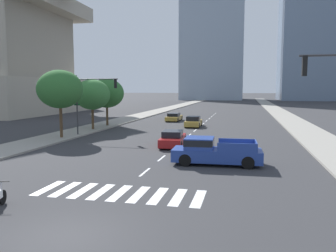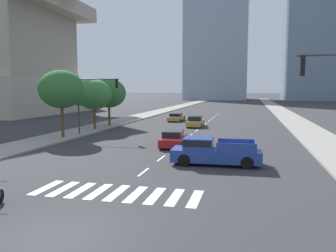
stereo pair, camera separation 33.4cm
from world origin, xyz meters
name	(u,v)px [view 2 (the right image)]	position (x,y,z in m)	size (l,w,h in m)	color
ground_plane	(59,238)	(0.00, 0.00, 0.00)	(800.00, 800.00, 0.00)	#333335
sidewalk_east	(309,132)	(12.21, 30.00, 0.07)	(4.00, 260.00, 0.15)	gray
sidewalk_west	(102,126)	(-12.21, 30.00, 0.07)	(4.00, 260.00, 0.15)	gray
crosswalk_near	(117,193)	(0.00, 4.83, 0.00)	(7.65, 2.45, 0.01)	silver
lane_divider_center	(201,127)	(0.00, 32.83, 0.00)	(0.14, 50.00, 0.01)	silver
pickup_truck	(212,152)	(3.55, 11.74, 0.81)	(5.56, 2.19, 1.67)	navy
sedan_gold_0	(176,117)	(-4.70, 39.76, 0.55)	(1.84, 4.80, 1.18)	#B28E38
sedan_gold_1	(195,122)	(-0.75, 32.71, 0.60)	(1.90, 4.26, 1.32)	#B28E38
sedan_red_2	(173,139)	(-0.27, 17.89, 0.60)	(2.06, 4.73, 1.30)	maroon
traffic_signal_far	(93,94)	(-9.38, 22.04, 4.21)	(4.70, 0.28, 5.92)	#333335
street_tree_nearest	(61,89)	(-11.41, 19.57, 4.68)	(4.22, 4.22, 6.33)	#4C3823
street_tree_second	(94,95)	(-11.41, 26.43, 4.07)	(4.04, 4.04, 5.65)	#4C3823
street_tree_third	(109,93)	(-11.41, 30.63, 4.18)	(4.28, 4.28, 5.85)	#4C3823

